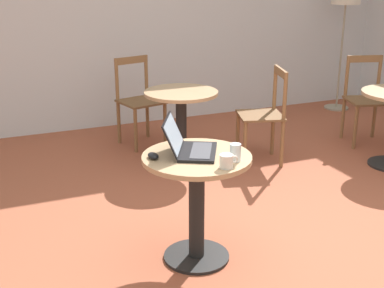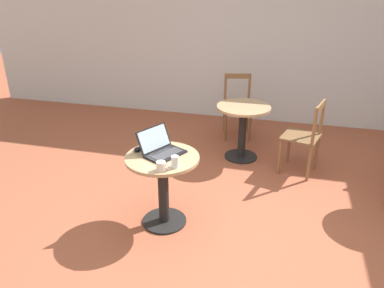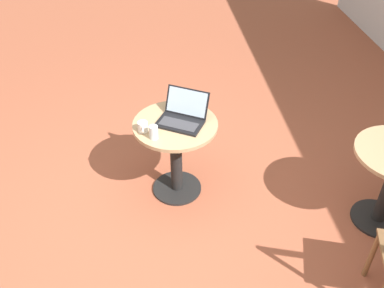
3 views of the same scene
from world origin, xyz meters
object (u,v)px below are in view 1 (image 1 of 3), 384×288
Objects in this scene: chair_far_right at (265,116)px; cafe_table_near at (197,188)px; laptop at (190,146)px; drinking_glass at (235,152)px; floor_lamp at (346,2)px; mouse at (153,156)px; cafe_table_far at (181,114)px; chair_far_back at (139,101)px; mug at (227,161)px; chair_mid_back at (366,100)px.

cafe_table_near is at bearing -133.01° from chair_far_right.
laptop reaches higher than drinking_glass.
mouse is (-3.37, -2.61, -0.61)m from floor_lamp.
cafe_table_near is at bearing -139.40° from floor_lamp.
chair_far_back reaches higher than cafe_table_far.
cafe_table_far is at bearing 71.62° from cafe_table_near.
chair_far_right is at bearing 40.51° from mouse.
cafe_table_far is 6.68× the size of drinking_glass.
cafe_table_far is 1.64m from laptop.
mouse is at bearing 179.84° from laptop.
chair_far_right is 7.84× the size of mug.
cafe_table_near is 1.87m from chair_far_right.
cafe_table_far is 0.78m from chair_far_right.
mug is at bearing -72.71° from cafe_table_near.
chair_far_right is (-1.25, -0.10, 0.00)m from chair_mid_back.
mug reaches higher than cafe_table_far.
laptop is at bearing -0.16° from mouse.
laptop is at bearing -134.71° from chair_far_right.
mug is at bearing -42.49° from mouse.
chair_far_right is 1.86m from laptop.
cafe_table_far is 2.92m from floor_lamp.
drinking_glass is (-2.94, -2.84, -0.57)m from floor_lamp.
cafe_table_far is at bearing 78.57° from drinking_glass.
chair_far_back is at bearing 81.30° from cafe_table_near.
cafe_table_near is 1.67m from cafe_table_far.
chair_far_back is (-0.17, 0.74, -0.04)m from cafe_table_far.
chair_mid_back is at bearing -21.46° from chair_far_back.
drinking_glass is at bearing -27.93° from mouse.
cafe_table_far is at bearing 70.27° from laptop.
chair_mid_back reaches higher than mouse.
mouse reaches higher than cafe_table_near.
drinking_glass is at bearing -101.43° from cafe_table_far.
mouse is (-0.24, 0.00, -0.03)m from laptop.
cafe_table_near and cafe_table_far have the same top height.
laptop is 0.32m from mug.
floor_lamp is at bearing 37.77° from mouse.
floor_lamp reaches higher than chair_far_right.
mug is (-2.45, -1.71, 0.29)m from chair_mid_back.
mouse is at bearing -139.49° from chair_far_right.
cafe_table_near is at bearing -149.88° from chair_mid_back.
chair_mid_back is (2.00, -0.12, -0.04)m from cafe_table_far.
floor_lamp is 4.25m from mug.
mug is 1.08× the size of drinking_glass.
chair_far_back is (-0.92, 0.96, 0.00)m from chair_far_right.
chair_far_right reaches higher than mug.
chair_far_right is (1.27, 1.36, -0.04)m from cafe_table_near.
cafe_table_far is 1.73m from mouse.
mug is (-0.28, -2.57, 0.29)m from chair_far_back.
chair_mid_back is (2.53, 1.47, -0.04)m from cafe_table_near.
floor_lamp is 3.45× the size of laptop.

